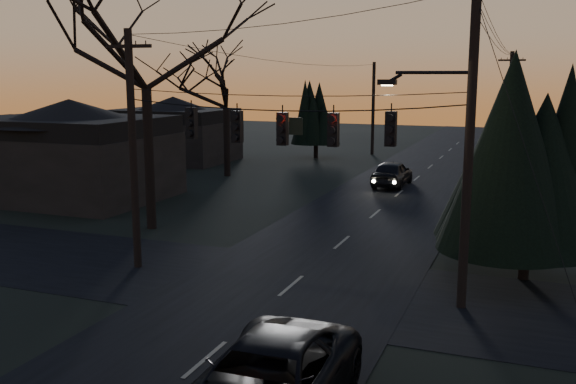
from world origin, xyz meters
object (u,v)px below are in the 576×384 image
at_px(utility_pole_left, 138,267).
at_px(utility_pole_far_l, 372,154).
at_px(sedan_oncoming_a, 392,173).
at_px(utility_pole_far_r, 505,175).
at_px(bare_tree_left, 144,30).
at_px(utility_pole_right, 461,307).
at_px(evergreen_right, 532,155).

xyz_separation_m(utility_pole_left, utility_pole_far_l, (0.00, 36.00, 0.00)).
bearing_deg(sedan_oncoming_a, utility_pole_far_r, -129.26).
height_order(utility_pole_far_r, bare_tree_left, bare_tree_left).
bearing_deg(bare_tree_left, utility_pole_right, -20.43).
xyz_separation_m(utility_pole_left, bare_tree_left, (-2.87, 5.35, 8.86)).
distance_m(utility_pole_far_l, sedan_oncoming_a, 16.40).
bearing_deg(sedan_oncoming_a, evergreen_right, 116.89).
xyz_separation_m(utility_pole_right, utility_pole_left, (-11.50, 0.00, 0.00)).
xyz_separation_m(utility_pole_far_l, sedan_oncoming_a, (5.06, -15.58, 0.81)).
xyz_separation_m(utility_pole_far_r, sedan_oncoming_a, (-6.44, -7.58, 0.81)).
height_order(utility_pole_far_r, sedan_oncoming_a, utility_pole_far_r).
bearing_deg(evergreen_right, utility_pole_far_r, 93.98).
relative_size(evergreen_right, sedan_oncoming_a, 1.56).
height_order(bare_tree_left, sedan_oncoming_a, bare_tree_left).
xyz_separation_m(utility_pole_far_l, bare_tree_left, (-2.87, -30.65, 8.86)).
distance_m(evergreen_right, sedan_oncoming_a, 19.04).
bearing_deg(utility_pole_far_l, bare_tree_left, -95.35).
bearing_deg(utility_pole_left, sedan_oncoming_a, 76.09).
xyz_separation_m(utility_pole_left, evergreen_right, (13.20, 3.57, 4.32)).
height_order(utility_pole_far_r, evergreen_right, evergreen_right).
bearing_deg(bare_tree_left, utility_pole_left, -61.82).
distance_m(utility_pole_right, evergreen_right, 5.85).
bearing_deg(utility_pole_far_r, utility_pole_left, -112.33).
bearing_deg(sedan_oncoming_a, utility_pole_left, 77.20).
height_order(utility_pole_right, utility_pole_far_r, utility_pole_right).
height_order(utility_pole_left, utility_pole_far_l, utility_pole_left).
bearing_deg(utility_pole_far_l, utility_pole_far_r, -34.82).
xyz_separation_m(utility_pole_far_r, bare_tree_left, (-14.37, -22.65, 8.86)).
height_order(utility_pole_left, sedan_oncoming_a, utility_pole_left).
distance_m(utility_pole_right, utility_pole_left, 11.50).
distance_m(utility_pole_far_l, bare_tree_left, 32.03).
height_order(evergreen_right, sedan_oncoming_a, evergreen_right).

